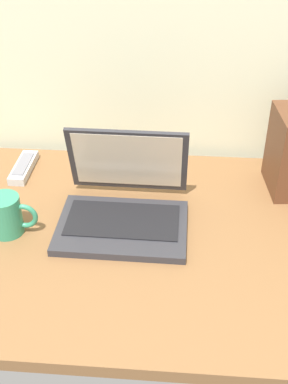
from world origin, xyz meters
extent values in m
cube|color=brown|center=(0.00, 0.00, 0.01)|extent=(1.60, 0.76, 0.03)
cube|color=#2D2D33|center=(-0.11, 0.01, 0.04)|extent=(0.31, 0.22, 0.02)
cube|color=black|center=(-0.11, 0.02, 0.05)|extent=(0.27, 0.14, 0.00)
cube|color=#2D2D33|center=(-0.11, 0.15, 0.14)|extent=(0.30, 0.07, 0.19)
cube|color=beige|center=(-0.11, 0.14, 0.15)|extent=(0.27, 0.05, 0.17)
cylinder|color=#338C66|center=(-0.38, -0.02, 0.08)|extent=(0.08, 0.08, 0.10)
torus|color=#338C66|center=(-0.33, -0.02, 0.08)|extent=(0.07, 0.01, 0.07)
cylinder|color=brown|center=(-0.38, -0.02, 0.12)|extent=(0.07, 0.07, 0.00)
cube|color=#B7B7B7|center=(-0.42, 0.25, 0.04)|extent=(0.05, 0.16, 0.02)
cube|color=slate|center=(-0.42, 0.25, 0.05)|extent=(0.03, 0.12, 0.00)
camera|label=1|loc=(0.02, -0.93, 0.79)|focal=46.69mm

